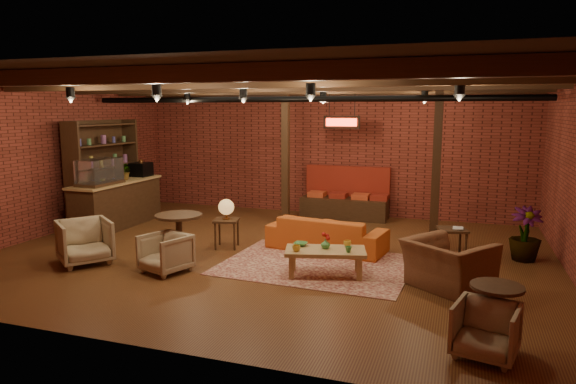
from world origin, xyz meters
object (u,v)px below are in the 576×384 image
(side_table_lamp, at_px, (226,211))
(round_table_right, at_px, (496,305))
(round_table_left, at_px, (179,230))
(armchair_far, at_px, (486,328))
(coffee_table, at_px, (325,252))
(armchair_b, at_px, (165,251))
(sofa, at_px, (327,233))
(side_table_book, at_px, (453,231))
(plant_tall, at_px, (529,180))
(armchair_right, at_px, (449,257))
(armchair_a, at_px, (85,240))

(side_table_lamp, height_order, round_table_right, side_table_lamp)
(round_table_left, height_order, armchair_far, round_table_left)
(side_table_lamp, xyz_separation_m, armchair_far, (4.56, -3.12, -0.39))
(coffee_table, relative_size, armchair_b, 1.98)
(sofa, relative_size, armchair_far, 3.36)
(coffee_table, xyz_separation_m, armchair_far, (2.34, -2.09, -0.06))
(round_table_left, bearing_deg, side_table_book, 21.65)
(armchair_b, xyz_separation_m, side_table_book, (4.42, 2.38, 0.15))
(armchair_b, distance_m, plant_tall, 6.31)
(round_table_left, height_order, side_table_book, round_table_left)
(armchair_right, bearing_deg, side_table_lamp, 23.02)
(armchair_right, bearing_deg, plant_tall, -85.39)
(round_table_left, height_order, armchair_right, armchair_right)
(armchair_a, bearing_deg, armchair_b, -51.09)
(armchair_b, height_order, round_table_right, armchair_b)
(sofa, height_order, round_table_left, round_table_left)
(sofa, bearing_deg, round_table_right, 139.65)
(coffee_table, height_order, side_table_lamp, side_table_lamp)
(armchair_right, xyz_separation_m, armchair_far, (0.45, -2.10, -0.16))
(armchair_right, bearing_deg, armchair_far, 139.18)
(armchair_b, xyz_separation_m, plant_tall, (5.64, 2.61, 1.08))
(side_table_book, height_order, round_table_right, round_table_right)
(side_table_lamp, distance_m, armchair_b, 1.76)
(round_table_right, bearing_deg, sofa, 131.34)
(armchair_far, bearing_deg, plant_tall, 92.51)
(side_table_book, bearing_deg, coffee_table, -138.09)
(side_table_book, bearing_deg, armchair_far, -83.52)
(side_table_lamp, relative_size, plant_tall, 0.33)
(plant_tall, bearing_deg, armchair_right, -122.43)
(armchair_a, distance_m, armchair_b, 1.58)
(side_table_lamp, xyz_separation_m, armchair_a, (-1.87, -1.72, -0.30))
(armchair_a, distance_m, plant_tall, 7.75)
(armchair_right, distance_m, plant_tall, 2.49)
(armchair_a, distance_m, armchair_far, 6.58)
(armchair_far, distance_m, plant_tall, 4.26)
(round_table_left, bearing_deg, coffee_table, 1.68)
(plant_tall, bearing_deg, coffee_table, -148.09)
(coffee_table, height_order, side_table_book, coffee_table)
(sofa, xyz_separation_m, armchair_far, (2.69, -3.57, 0.01))
(round_table_left, height_order, armchair_b, round_table_left)
(coffee_table, distance_m, side_table_lamp, 2.47)
(side_table_lamp, bearing_deg, round_table_right, -30.37)
(sofa, distance_m, round_table_right, 4.25)
(sofa, relative_size, plant_tall, 0.77)
(coffee_table, xyz_separation_m, armchair_right, (1.89, 0.00, 0.10))
(armchair_a, bearing_deg, sofa, -22.17)
(armchair_far, bearing_deg, side_table_lamp, 159.09)
(armchair_a, height_order, side_table_book, armchair_a)
(round_table_right, bearing_deg, armchair_right, 108.26)
(side_table_lamp, height_order, side_table_book, side_table_lamp)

